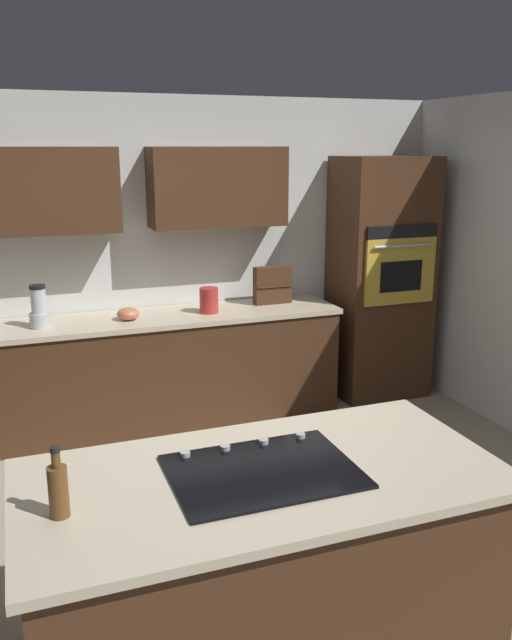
% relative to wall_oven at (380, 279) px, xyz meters
% --- Properties ---
extents(ground_plane, '(14.00, 14.00, 0.00)m').
position_rel_wall_oven_xyz_m(ground_plane, '(1.85, 1.72, -1.06)').
color(ground_plane, '#9E937F').
extents(wall_back, '(6.00, 0.44, 2.60)m').
position_rel_wall_oven_xyz_m(wall_back, '(1.91, -0.33, 0.37)').
color(wall_back, silver).
rests_on(wall_back, ground).
extents(lower_cabinets_back, '(2.80, 0.60, 0.86)m').
position_rel_wall_oven_xyz_m(lower_cabinets_back, '(1.95, -0.00, -0.63)').
color(lower_cabinets_back, '#472B19').
rests_on(lower_cabinets_back, ground).
extents(countertop_back, '(2.84, 0.64, 0.04)m').
position_rel_wall_oven_xyz_m(countertop_back, '(1.95, -0.00, -0.18)').
color(countertop_back, beige).
rests_on(countertop_back, lower_cabinets_back).
extents(island_base, '(1.92, 0.91, 0.86)m').
position_rel_wall_oven_xyz_m(island_base, '(2.16, 2.72, -0.63)').
color(island_base, '#472B19').
rests_on(island_base, ground).
extents(island_top, '(2.00, 0.99, 0.04)m').
position_rel_wall_oven_xyz_m(island_top, '(2.16, 2.72, -0.18)').
color(island_top, beige).
rests_on(island_top, island_base).
extents(wall_oven, '(0.80, 0.66, 2.12)m').
position_rel_wall_oven_xyz_m(wall_oven, '(0.00, 0.00, 0.00)').
color(wall_oven, '#472B19').
rests_on(wall_oven, ground).
extents(cooktop, '(0.76, 0.56, 0.03)m').
position_rel_wall_oven_xyz_m(cooktop, '(2.16, 2.71, -0.15)').
color(cooktop, black).
rests_on(cooktop, island_top).
extents(blender, '(0.15, 0.15, 0.32)m').
position_rel_wall_oven_xyz_m(blender, '(2.90, 0.04, -0.02)').
color(blender, silver).
rests_on(blender, countertop_back).
extents(mixing_bowl, '(0.17, 0.17, 0.10)m').
position_rel_wall_oven_xyz_m(mixing_bowl, '(2.25, 0.04, -0.11)').
color(mixing_bowl, '#CC724C').
rests_on(mixing_bowl, countertop_back).
extents(spice_rack, '(0.32, 0.11, 0.32)m').
position_rel_wall_oven_xyz_m(spice_rack, '(1.00, -0.08, -0.00)').
color(spice_rack, '#472B19').
rests_on(spice_rack, countertop_back).
extents(kettle, '(0.15, 0.15, 0.20)m').
position_rel_wall_oven_xyz_m(kettle, '(1.60, 0.04, -0.06)').
color(kettle, red).
rests_on(kettle, countertop_back).
extents(oil_bottle, '(0.07, 0.07, 0.27)m').
position_rel_wall_oven_xyz_m(oil_bottle, '(2.96, 2.77, -0.05)').
color(oil_bottle, brown).
rests_on(oil_bottle, island_top).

